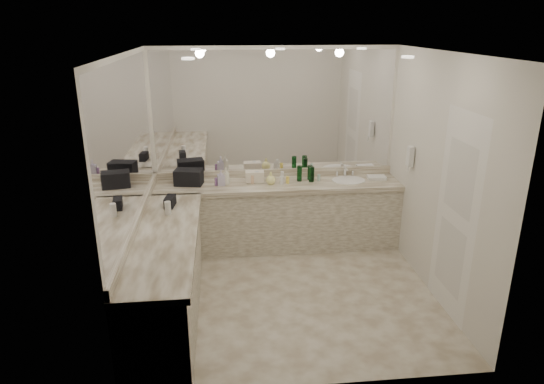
{
  "coord_description": "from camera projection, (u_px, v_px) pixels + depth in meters",
  "views": [
    {
      "loc": [
        -0.69,
        -4.74,
        2.87
      ],
      "look_at": [
        -0.15,
        0.4,
        1.06
      ],
      "focal_mm": 32.0,
      "sensor_mm": 36.0,
      "label": 1
    }
  ],
  "objects": [
    {
      "name": "vanity_left_base",
      "position": [
        167.0,
        278.0,
        4.91
      ],
      "size": [
        0.6,
        2.4,
        0.84
      ],
      "primitive_type": "cube",
      "color": "beige",
      "rests_on": "floor"
    },
    {
      "name": "faucet",
      "position": [
        345.0,
        171.0,
        6.56
      ],
      "size": [
        0.24,
        0.16,
        0.14
      ],
      "primitive_type": "cube",
      "color": "silver",
      "rests_on": "vanity_back_top"
    },
    {
      "name": "wall_back",
      "position": [
        275.0,
        147.0,
        6.44
      ],
      "size": [
        3.2,
        0.02,
        2.6
      ],
      "primitive_type": "cube",
      "color": "silver",
      "rests_on": "floor"
    },
    {
      "name": "backsplash_back",
      "position": [
        275.0,
        173.0,
        6.54
      ],
      "size": [
        3.2,
        0.04,
        0.1
      ],
      "primitive_type": "cube",
      "color": "beige",
      "rests_on": "vanity_back_top"
    },
    {
      "name": "floor",
      "position": [
        289.0,
        292.0,
        5.46
      ],
      "size": [
        3.2,
        3.2,
        0.0
      ],
      "primitive_type": "plane",
      "color": "beige",
      "rests_on": "ground"
    },
    {
      "name": "soap_bottle_a",
      "position": [
        226.0,
        176.0,
        6.18
      ],
      "size": [
        0.09,
        0.09,
        0.23
      ],
      "primitive_type": "imported",
      "rotation": [
        0.0,
        0.0,
        0.06
      ],
      "color": "silver",
      "rests_on": "vanity_back_top"
    },
    {
      "name": "green_bottle_1",
      "position": [
        299.0,
        173.0,
        6.33
      ],
      "size": [
        0.06,
        0.06,
        0.21
      ],
      "primitive_type": "cylinder",
      "color": "#0E4719",
      "rests_on": "vanity_back_top"
    },
    {
      "name": "mirror_back",
      "position": [
        275.0,
        112.0,
        6.27
      ],
      "size": [
        3.12,
        0.01,
        1.55
      ],
      "primitive_type": "cube",
      "color": "white",
      "rests_on": "wall_back"
    },
    {
      "name": "wall_left",
      "position": [
        133.0,
        187.0,
        4.88
      ],
      "size": [
        0.02,
        3.0,
        2.6
      ],
      "primitive_type": "cube",
      "color": "silver",
      "rests_on": "floor"
    },
    {
      "name": "amenity_bottle_6",
      "position": [
        282.0,
        180.0,
        6.23
      ],
      "size": [
        0.05,
        0.05,
        0.1
      ],
      "primitive_type": "cylinder",
      "color": "white",
      "rests_on": "vanity_back_top"
    },
    {
      "name": "amenity_bottle_2",
      "position": [
        319.0,
        178.0,
        6.36
      ],
      "size": [
        0.04,
        0.04,
        0.09
      ],
      "primitive_type": "cylinder",
      "color": "silver",
      "rests_on": "vanity_back_top"
    },
    {
      "name": "amenity_bottle_0",
      "position": [
        252.0,
        179.0,
        6.24
      ],
      "size": [
        0.04,
        0.04,
        0.11
      ],
      "primitive_type": "cylinder",
      "color": "#E0B28C",
      "rests_on": "vanity_back_top"
    },
    {
      "name": "ceiling",
      "position": [
        292.0,
        52.0,
        4.6
      ],
      "size": [
        3.2,
        3.2,
        0.0
      ],
      "primitive_type": "plane",
      "color": "white",
      "rests_on": "floor"
    },
    {
      "name": "mirror_left",
      "position": [
        130.0,
        141.0,
        4.72
      ],
      "size": [
        0.01,
        2.92,
        1.55
      ],
      "primitive_type": "cube",
      "color": "white",
      "rests_on": "wall_left"
    },
    {
      "name": "vanity_back_base",
      "position": [
        277.0,
        217.0,
        6.45
      ],
      "size": [
        3.2,
        0.6,
        0.84
      ],
      "primitive_type": "cube",
      "color": "beige",
      "rests_on": "floor"
    },
    {
      "name": "soap_bottle_b",
      "position": [
        221.0,
        177.0,
        6.16
      ],
      "size": [
        0.1,
        0.1,
        0.21
      ],
      "primitive_type": "imported",
      "rotation": [
        0.0,
        0.0,
        0.09
      ],
      "color": "silver",
      "rests_on": "vanity_back_top"
    },
    {
      "name": "vanity_left_top",
      "position": [
        164.0,
        237.0,
        4.77
      ],
      "size": [
        0.64,
        2.42,
        0.06
      ],
      "primitive_type": "cube",
      "color": "beige",
      "rests_on": "vanity_left_base"
    },
    {
      "name": "wall_right",
      "position": [
        438.0,
        177.0,
        5.19
      ],
      "size": [
        0.02,
        3.0,
        2.6
      ],
      "primitive_type": "cube",
      "color": "silver",
      "rests_on": "floor"
    },
    {
      "name": "amenity_bottle_5",
      "position": [
        288.0,
        180.0,
        6.26
      ],
      "size": [
        0.05,
        0.05,
        0.09
      ],
      "primitive_type": "cylinder",
      "color": "#F2D84C",
      "rests_on": "vanity_back_top"
    },
    {
      "name": "cream_cosmetic_case",
      "position": [
        255.0,
        177.0,
        6.3
      ],
      "size": [
        0.24,
        0.15,
        0.14
      ],
      "primitive_type": "cube",
      "rotation": [
        0.0,
        0.0,
        -0.03
      ],
      "color": "silver",
      "rests_on": "vanity_back_top"
    },
    {
      "name": "black_bag_spill",
      "position": [
        170.0,
        202.0,
        5.47
      ],
      "size": [
        0.13,
        0.22,
        0.12
      ],
      "primitive_type": "cube",
      "rotation": [
        0.0,
        0.0,
        -0.14
      ],
      "color": "black",
      "rests_on": "vanity_left_top"
    },
    {
      "name": "amenity_bottle_4",
      "position": [
        282.0,
        177.0,
        6.28
      ],
      "size": [
        0.04,
        0.04,
        0.15
      ],
      "primitive_type": "cylinder",
      "color": "white",
      "rests_on": "vanity_back_top"
    },
    {
      "name": "vanity_back_top",
      "position": [
        277.0,
        185.0,
        6.29
      ],
      "size": [
        3.2,
        0.64,
        0.06
      ],
      "primitive_type": "cube",
      "color": "beige",
      "rests_on": "vanity_back_base"
    },
    {
      "name": "hand_towel",
      "position": [
        377.0,
        177.0,
        6.44
      ],
      "size": [
        0.25,
        0.17,
        0.04
      ],
      "primitive_type": "cube",
      "rotation": [
        0.0,
        0.0,
        -0.07
      ],
      "color": "white",
      "rests_on": "vanity_back_top"
    },
    {
      "name": "sink",
      "position": [
        349.0,
        181.0,
        6.39
      ],
      "size": [
        0.44,
        0.44,
        0.03
      ],
      "primitive_type": "cylinder",
      "color": "white",
      "rests_on": "vanity_back_top"
    },
    {
      "name": "black_toiletry_bag",
      "position": [
        189.0,
        177.0,
        6.19
      ],
      "size": [
        0.38,
        0.28,
        0.2
      ],
      "primitive_type": "cube",
      "rotation": [
        0.0,
        0.0,
        -0.19
      ],
      "color": "black",
      "rests_on": "vanity_back_top"
    },
    {
      "name": "lotion_left",
      "position": [
        168.0,
        208.0,
        5.23
      ],
      "size": [
        0.07,
        0.07,
        0.15
      ],
      "primitive_type": "cylinder",
      "color": "white",
      "rests_on": "vanity_left_top"
    },
    {
      "name": "door",
      "position": [
        455.0,
        217.0,
        4.8
      ],
      "size": [
        0.02,
        0.82,
        2.1
      ],
      "primitive_type": "cube",
      "color": "white",
      "rests_on": "wall_right"
    },
    {
      "name": "wall_phone",
      "position": [
        410.0,
        156.0,
        5.82
      ],
      "size": [
        0.06,
        0.1,
        0.24
      ],
      "primitive_type": "cube",
      "color": "white",
      "rests_on": "wall_right"
    },
    {
      "name": "amenity_bottle_3",
      "position": [
        257.0,
        177.0,
        6.29
      ],
      "size": [
        0.06,
        0.06,
        0.15
      ],
      "primitive_type": "cylinder",
      "color": "white",
      "rests_on": "vanity_back_top"
    },
    {
      "name": "soap_bottle_c",
      "position": [
        271.0,
        178.0,
        6.22
      ],
      "size": [
        0.16,
        0.16,
        0.16
      ],
      "primitive_type": "imported",
      "rotation": [
        0.0,
        0.0,
        0.41
      ],
      "color": "#F7F493",
      "rests_on": "vanity_back_top"
    },
    {
      "name": "amenity_bottle_1",
      "position": [
        216.0,
        182.0,
        6.17
      ],
      "size": [
        0.04,
        0.04,
        0.1
      ],
      "primitive_type": "cylinder",
      "color": "#9966B2",
      "rests_on": "vanity_back_top"
    },
    {
      "name": "green_bottle_0",
      "position": [
        312.0,
        174.0,
        6.31
      ],
      "size": [
        0.07,
        0.07,
        0.2
      ],
      "primitive_type": "cylinder",
      "color": "#0E4719",
      "rests_on": "vanity_back_top"
    },
    {
      "name": "green_bottle_2",
      "position": [
        310.0,
        172.0,
        6.4
      ],
      "size": [
        0.06,
        0.06,
        0.19
      ],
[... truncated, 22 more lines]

